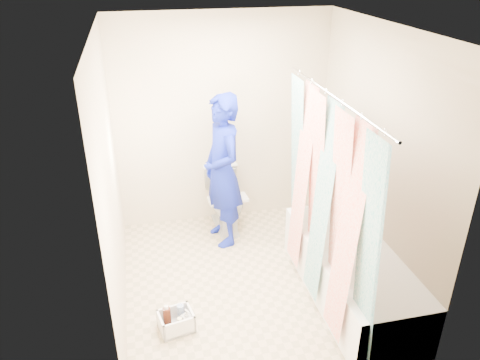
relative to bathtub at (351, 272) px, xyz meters
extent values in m
plane|color=tan|center=(-0.85, 0.43, -0.27)|extent=(2.60, 2.60, 0.00)
cube|color=white|center=(-0.85, 0.43, 2.13)|extent=(2.40, 2.60, 0.02)
cube|color=beige|center=(-0.85, 1.73, 0.93)|extent=(2.40, 0.02, 2.40)
cube|color=beige|center=(-0.85, -0.88, 0.93)|extent=(2.40, 0.02, 2.40)
cube|color=beige|center=(-2.05, 0.43, 0.93)|extent=(0.02, 2.60, 2.40)
cube|color=beige|center=(0.35, 0.43, 0.93)|extent=(0.02, 2.60, 2.40)
cube|color=white|center=(0.00, 0.00, -0.02)|extent=(0.70, 1.75, 0.50)
cube|color=white|center=(0.00, 0.00, 0.19)|extent=(0.58, 1.63, 0.06)
cylinder|color=silver|center=(-0.33, 0.00, 1.68)|extent=(0.02, 1.90, 0.02)
cube|color=white|center=(-0.33, 0.00, 0.75)|extent=(0.06, 1.75, 1.80)
imported|color=white|center=(-0.88, 1.46, 0.09)|extent=(0.43, 0.72, 0.72)
cube|color=white|center=(-0.88, 1.35, 0.15)|extent=(0.45, 0.21, 0.03)
cylinder|color=black|center=(-0.97, 1.65, 0.42)|extent=(0.03, 0.03, 0.21)
cylinder|color=yellow|center=(-0.97, 1.65, 0.53)|extent=(0.06, 0.06, 0.03)
cylinder|color=white|center=(-0.84, 1.66, 0.40)|extent=(0.03, 0.03, 0.17)
imported|color=#0F1696|center=(-0.96, 1.21, 0.57)|extent=(0.51, 0.68, 1.68)
cube|color=white|center=(-1.63, -0.08, -0.25)|extent=(0.32, 0.28, 0.03)
cube|color=white|center=(-1.76, -0.10, -0.18)|extent=(0.06, 0.23, 0.17)
cube|color=white|center=(-1.50, -0.05, -0.18)|extent=(0.06, 0.23, 0.17)
cube|color=white|center=(-1.61, -0.18, -0.18)|extent=(0.28, 0.07, 0.17)
cube|color=white|center=(-1.65, 0.02, -0.18)|extent=(0.28, 0.07, 0.17)
cylinder|color=#431A0D|center=(-1.70, -0.05, -0.14)|extent=(0.07, 0.07, 0.19)
cylinder|color=white|center=(-1.58, -0.02, -0.15)|extent=(0.06, 0.06, 0.17)
cylinder|color=#FFF4C7|center=(-1.60, -0.12, -0.18)|extent=(0.04, 0.04, 0.12)
cylinder|color=#431A0D|center=(-1.68, -0.15, -0.21)|extent=(0.06, 0.06, 0.06)
cylinder|color=gold|center=(-1.68, -0.15, -0.18)|extent=(0.06, 0.06, 0.01)
imported|color=white|center=(-1.54, -0.10, -0.15)|extent=(0.11, 0.11, 0.18)
camera|label=1|loc=(-1.77, -3.16, 2.68)|focal=35.00mm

